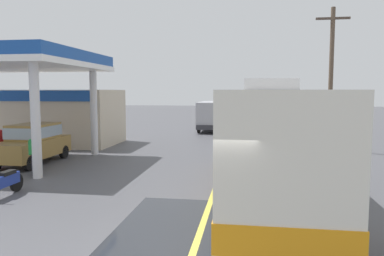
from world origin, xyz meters
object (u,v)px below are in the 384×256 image
object	(u,v)px
car_at_pump	(33,141)
motorcycle_parked_forecourt	(5,182)
coach_bus_main	(270,143)
minibus_opposing_lane	(212,113)
pedestrian_near_pump	(35,151)

from	to	relation	value
car_at_pump	motorcycle_parked_forecourt	bearing A→B (deg)	-66.93
coach_bus_main	motorcycle_parked_forecourt	bearing A→B (deg)	-172.22
minibus_opposing_lane	pedestrian_near_pump	size ratio (longest dim) A/B	3.69
minibus_opposing_lane	car_at_pump	bearing A→B (deg)	-113.31
minibus_opposing_lane	motorcycle_parked_forecourt	bearing A→B (deg)	-102.28
pedestrian_near_pump	car_at_pump	bearing A→B (deg)	123.09
minibus_opposing_lane	motorcycle_parked_forecourt	distance (m)	21.43
coach_bus_main	minibus_opposing_lane	bearing A→B (deg)	100.50
minibus_opposing_lane	pedestrian_near_pump	xyz separation A→B (m)	(-5.34, -17.90, -0.54)
minibus_opposing_lane	motorcycle_parked_forecourt	xyz separation A→B (m)	(-4.55, -20.92, -1.03)
minibus_opposing_lane	pedestrian_near_pump	world-z (taller)	minibus_opposing_lane
car_at_pump	minibus_opposing_lane	bearing A→B (deg)	66.69
minibus_opposing_lane	motorcycle_parked_forecourt	size ratio (longest dim) A/B	3.41
pedestrian_near_pump	motorcycle_parked_forecourt	bearing A→B (deg)	-75.32
car_at_pump	pedestrian_near_pump	xyz separation A→B (m)	(1.43, -2.19, -0.08)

